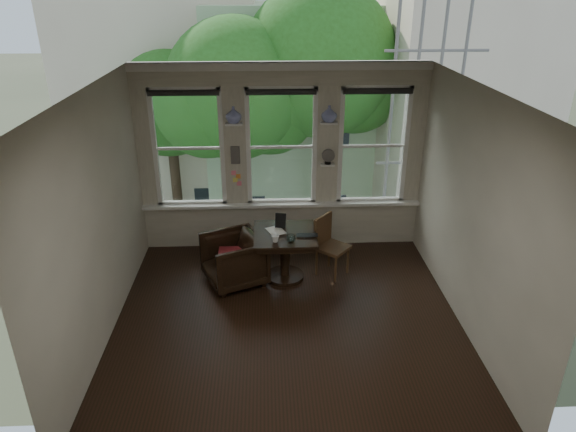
{
  "coord_description": "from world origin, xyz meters",
  "views": [
    {
      "loc": [
        -0.25,
        -5.54,
        4.06
      ],
      "look_at": [
        0.04,
        0.9,
        1.12
      ],
      "focal_mm": 32.0,
      "sensor_mm": 36.0,
      "label": 1
    }
  ],
  "objects_px": {
    "armchair_left": "(234,260)",
    "laptop": "(307,237)",
    "mug": "(275,238)",
    "table": "(285,256)",
    "side_chair_right": "(333,247)"
  },
  "relations": [
    {
      "from": "laptop",
      "to": "mug",
      "type": "xyz_separation_m",
      "value": [
        -0.46,
        -0.1,
        0.04
      ]
    },
    {
      "from": "laptop",
      "to": "mug",
      "type": "height_order",
      "value": "mug"
    },
    {
      "from": "side_chair_right",
      "to": "armchair_left",
      "type": "bearing_deg",
      "value": 136.9
    },
    {
      "from": "side_chair_right",
      "to": "mug",
      "type": "xyz_separation_m",
      "value": [
        -0.86,
        -0.34,
        0.34
      ]
    },
    {
      "from": "side_chair_right",
      "to": "mug",
      "type": "relative_size",
      "value": 8.34
    },
    {
      "from": "armchair_left",
      "to": "mug",
      "type": "bearing_deg",
      "value": 49.71
    },
    {
      "from": "armchair_left",
      "to": "mug",
      "type": "relative_size",
      "value": 7.45
    },
    {
      "from": "side_chair_right",
      "to": "mug",
      "type": "height_order",
      "value": "side_chair_right"
    },
    {
      "from": "armchair_left",
      "to": "laptop",
      "type": "bearing_deg",
      "value": 61.81
    },
    {
      "from": "armchair_left",
      "to": "mug",
      "type": "distance_m",
      "value": 0.76
    },
    {
      "from": "laptop",
      "to": "armchair_left",
      "type": "bearing_deg",
      "value": 176.4
    },
    {
      "from": "mug",
      "to": "side_chair_right",
      "type": "bearing_deg",
      "value": 21.67
    },
    {
      "from": "armchair_left",
      "to": "side_chair_right",
      "type": "relative_size",
      "value": 0.89
    },
    {
      "from": "laptop",
      "to": "side_chair_right",
      "type": "bearing_deg",
      "value": 32.13
    },
    {
      "from": "table",
      "to": "mug",
      "type": "xyz_separation_m",
      "value": [
        -0.15,
        -0.26,
        0.43
      ]
    }
  ]
}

